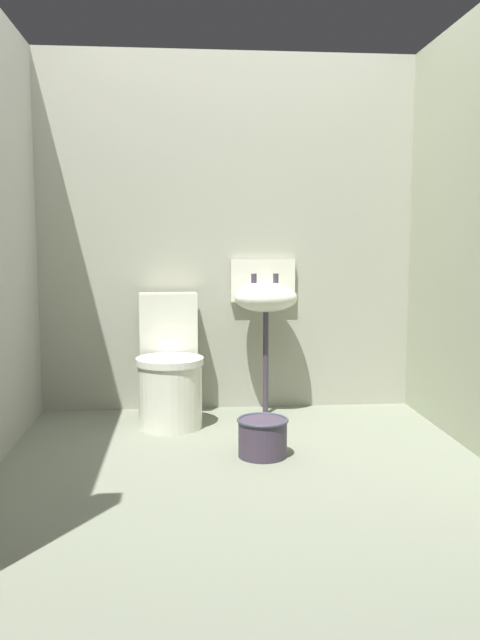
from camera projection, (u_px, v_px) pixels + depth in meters
ground_plane at (246, 480)px, 3.17m from camera, size 2.83×2.90×0.08m
wall_back at (227, 234)px, 4.32m from camera, size 2.83×0.10×2.30m
toilet_near_wall at (170, 371)px, 3.99m from camera, size 0.42×0.61×0.78m
sink at (265, 297)px, 4.17m from camera, size 0.42×0.35×0.99m
bucket at (263, 437)px, 3.39m from camera, size 0.27×0.27×0.20m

